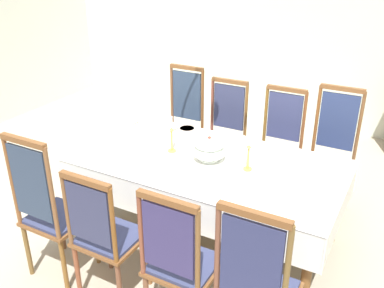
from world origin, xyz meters
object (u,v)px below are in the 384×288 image
(candlestick_west, at_px, (172,138))
(bowl_far_left, at_px, (241,140))
(chair_south_c, at_px, (180,261))
(chair_south_d, at_px, (256,286))
(chair_north_c, at_px, (278,144))
(dining_table, at_px, (208,168))
(chair_north_d, at_px, (331,152))
(soup_tureen, at_px, (209,149))
(bowl_near_right, at_px, (187,129))
(chair_south_b, at_px, (105,234))
(bowl_near_left, at_px, (148,123))
(spoon_secondary, at_px, (179,128))
(chair_south_a, at_px, (49,208))
(candlestick_east, at_px, (248,156))
(spoon_primary, at_px, (140,121))
(chair_north_a, at_px, (182,122))
(chair_north_b, at_px, (223,133))

(candlestick_west, bearing_deg, bowl_far_left, 46.01)
(candlestick_west, bearing_deg, chair_south_c, -56.74)
(chair_south_d, relative_size, candlestick_west, 3.65)
(chair_south_c, height_order, chair_south_d, chair_south_d)
(chair_north_c, bearing_deg, dining_table, 73.31)
(dining_table, xyz_separation_m, chair_north_c, (0.29, 0.98, -0.11))
(chair_north_d, xyz_separation_m, soup_tureen, (-0.80, -0.99, 0.27))
(bowl_near_right, bearing_deg, chair_south_b, -84.43)
(chair_south_d, height_order, bowl_near_left, chair_south_d)
(spoon_secondary, bearing_deg, chair_south_a, -87.00)
(chair_south_c, xyz_separation_m, chair_north_c, (0.00, 1.96, 0.01))
(candlestick_east, height_order, bowl_near_left, candlestick_east)
(spoon_primary, bearing_deg, chair_north_c, 27.25)
(spoon_secondary, bearing_deg, dining_table, -26.98)
(chair_north_a, distance_m, bowl_near_left, 0.60)
(chair_south_b, height_order, candlestick_west, candlestick_west)
(chair_south_b, xyz_separation_m, spoon_primary, (-0.68, 1.42, 0.22))
(soup_tureen, height_order, bowl_far_left, soup_tureen)
(chair_north_a, distance_m, chair_south_d, 2.56)
(soup_tureen, bearing_deg, bowl_near_right, 135.77)
(chair_north_a, relative_size, soup_tureen, 4.45)
(chair_north_b, height_order, candlestick_east, chair_north_b)
(chair_north_b, bearing_deg, chair_south_a, 75.48)
(chair_north_a, height_order, soup_tureen, chair_north_a)
(dining_table, distance_m, chair_north_d, 1.28)
(chair_south_d, bearing_deg, bowl_near_left, 140.17)
(chair_north_c, bearing_deg, chair_north_b, 0.03)
(chair_south_a, relative_size, spoon_primary, 6.90)
(dining_table, xyz_separation_m, chair_north_a, (-0.82, 0.99, -0.09))
(candlestick_west, relative_size, bowl_far_left, 1.95)
(chair_south_a, xyz_separation_m, chair_north_b, (0.51, 1.97, -0.03))
(chair_south_d, relative_size, spoon_primary, 6.62)
(chair_south_a, relative_size, bowl_near_left, 6.86)
(chair_north_d, bearing_deg, bowl_near_right, 23.39)
(chair_south_c, bearing_deg, chair_north_c, 90.00)
(chair_north_a, relative_size, chair_south_b, 1.14)
(chair_north_a, bearing_deg, spoon_primary, 72.57)
(soup_tureen, relative_size, bowl_near_left, 1.53)
(chair_south_c, relative_size, chair_north_c, 0.97)
(chair_north_b, bearing_deg, soup_tureen, 107.95)
(chair_north_d, bearing_deg, spoon_primary, 16.87)
(soup_tureen, distance_m, candlestick_west, 0.36)
(chair_north_a, distance_m, spoon_primary, 0.60)
(chair_north_c, xyz_separation_m, chair_south_d, (0.51, -1.97, 0.01))
(chair_north_c, xyz_separation_m, bowl_far_left, (-0.19, -0.52, 0.21))
(chair_south_a, relative_size, chair_north_b, 1.08)
(chair_north_b, xyz_separation_m, spoon_primary, (-0.68, -0.54, 0.20))
(soup_tureen, distance_m, bowl_near_right, 0.64)
(chair_south_a, xyz_separation_m, soup_tureen, (0.83, 0.99, 0.27))
(chair_north_a, bearing_deg, bowl_near_right, 124.41)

